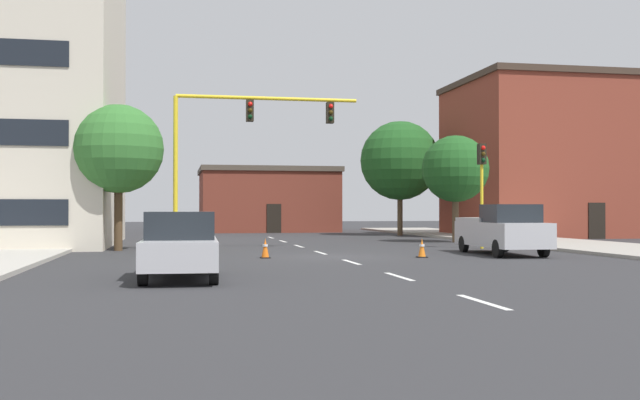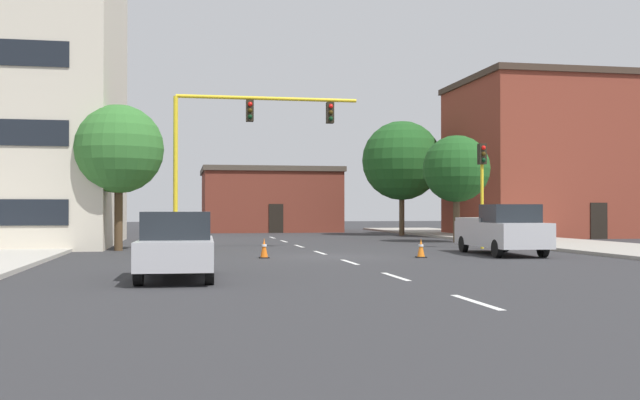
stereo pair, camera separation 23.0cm
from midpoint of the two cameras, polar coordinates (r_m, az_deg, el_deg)
The scene contains 21 objects.
ground_plane at distance 28.15m, azimuth 1.17°, elevation -4.39°, with size 160.00×160.00×0.00m, color #2D2D30.
sidewalk_left at distance 36.32m, azimuth -22.43°, elevation -3.39°, with size 6.00×56.00×0.14m, color #B2ADA3.
sidewalk_right at distance 40.25m, azimuth 17.44°, elevation -3.15°, with size 6.00×56.00×0.14m, color #9E998E.
lane_stripe_seg_0 at distance 14.78m, azimuth 12.40°, elevation -7.70°, with size 0.16×2.40×0.01m, color silver.
lane_stripe_seg_1 at distance 19.93m, azimuth 6.18°, elevation -5.89°, with size 0.16×2.40×0.01m, color silver.
lane_stripe_seg_2 at distance 25.23m, azimuth 2.56°, elevation -4.80°, with size 0.16×2.40×0.01m, color silver.
lane_stripe_seg_3 at distance 30.60m, azimuth 0.22°, elevation -4.08°, with size 0.16×2.40×0.01m, color silver.
lane_stripe_seg_4 at distance 36.01m, azimuth -1.43°, elevation -3.58°, with size 0.16×2.40×0.01m, color silver.
lane_stripe_seg_5 at distance 41.44m, azimuth -2.64°, elevation -3.20°, with size 0.16×2.40×0.01m, color silver.
lane_stripe_seg_6 at distance 46.89m, azimuth -3.57°, elevation -2.91°, with size 0.16×2.40×0.01m, color silver.
building_brick_center at distance 60.77m, azimuth -3.87°, elevation 0.01°, with size 10.93×9.87×5.12m.
building_row_right at distance 52.11m, azimuth 17.91°, elevation 3.10°, with size 12.90×10.43×10.44m.
traffic_signal_gantry at distance 32.73m, azimuth -8.89°, elevation 0.06°, with size 8.99×1.20×6.83m.
traffic_light_pole_right at distance 34.55m, azimuth 12.60°, elevation 2.17°, with size 0.32×0.47×4.80m.
tree_right_mid at distance 40.76m, azimuth 10.64°, elevation 2.36°, with size 3.64×3.64×5.82m.
tree_right_far at distance 50.99m, azimuth 6.46°, elevation 3.03°, with size 5.43×5.43×7.85m.
tree_left_near at distance 33.33m, azimuth -15.08°, elevation 3.79°, with size 3.87×3.87×6.36m.
pickup_truck_silver at distance 30.13m, azimuth 14.06°, elevation -2.27°, with size 2.20×5.47×1.99m.
sedan_silver_near_left at distance 19.40m, azimuth -10.67°, elevation -3.41°, with size 1.98×4.55×1.74m.
traffic_cone_roadside_a at distance 27.75m, azimuth 8.04°, elevation -3.71°, with size 0.36×0.36×0.71m.
traffic_cone_roadside_b at distance 27.26m, azimuth -4.09°, elevation -3.74°, with size 0.36×0.36×0.74m.
Camera 2 is at (-5.61, -27.53, 1.81)m, focal length 41.46 mm.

